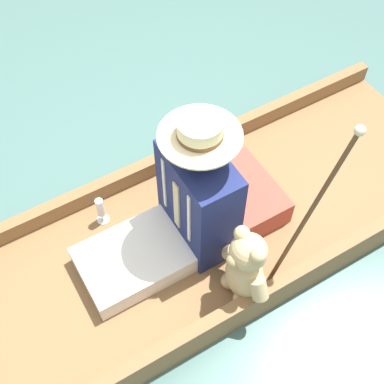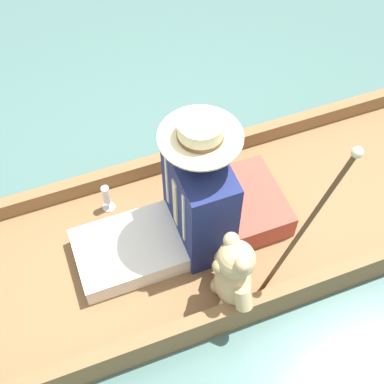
{
  "view_description": "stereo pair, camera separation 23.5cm",
  "coord_description": "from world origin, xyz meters",
  "px_view_note": "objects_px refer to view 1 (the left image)",
  "views": [
    {
      "loc": [
        -1.17,
        0.64,
        2.39
      ],
      "look_at": [
        0.0,
        -0.05,
        0.47
      ],
      "focal_mm": 50.0,
      "sensor_mm": 36.0,
      "label": 1
    },
    {
      "loc": [
        -1.27,
        0.43,
        2.39
      ],
      "look_at": [
        0.0,
        -0.05,
        0.47
      ],
      "focal_mm": 50.0,
      "sensor_mm": 36.0,
      "label": 2
    }
  ],
  "objects_px": {
    "seated_person": "(182,207)",
    "walking_cane": "(317,201)",
    "teddy_bear": "(245,268)",
    "wine_glass": "(101,209)"
  },
  "relations": [
    {
      "from": "wine_glass",
      "to": "seated_person",
      "type": "bearing_deg",
      "value": -136.77
    },
    {
      "from": "seated_person",
      "to": "teddy_bear",
      "type": "relative_size",
      "value": 1.8
    },
    {
      "from": "seated_person",
      "to": "teddy_bear",
      "type": "bearing_deg",
      "value": -169.61
    },
    {
      "from": "wine_glass",
      "to": "walking_cane",
      "type": "relative_size",
      "value": 0.18
    },
    {
      "from": "walking_cane",
      "to": "seated_person",
      "type": "bearing_deg",
      "value": 45.83
    },
    {
      "from": "seated_person",
      "to": "teddy_bear",
      "type": "xyz_separation_m",
      "value": [
        -0.37,
        -0.1,
        -0.08
      ]
    },
    {
      "from": "wine_glass",
      "to": "walking_cane",
      "type": "height_order",
      "value": "walking_cane"
    },
    {
      "from": "seated_person",
      "to": "wine_glass",
      "type": "bearing_deg",
      "value": 38.1
    },
    {
      "from": "teddy_bear",
      "to": "seated_person",
      "type": "bearing_deg",
      "value": 15.53
    },
    {
      "from": "seated_person",
      "to": "walking_cane",
      "type": "relative_size",
      "value": 0.89
    }
  ]
}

